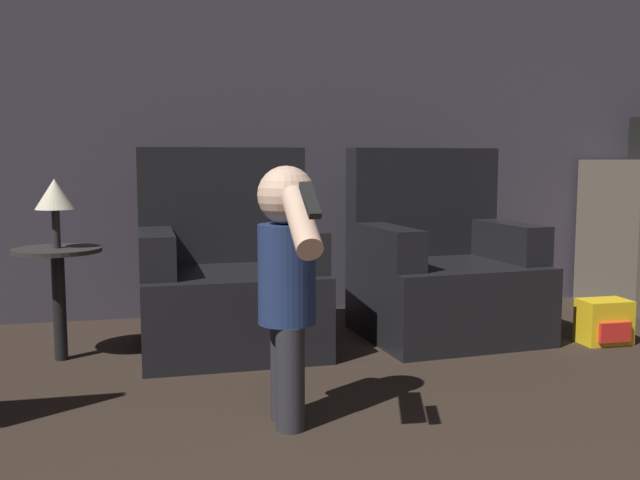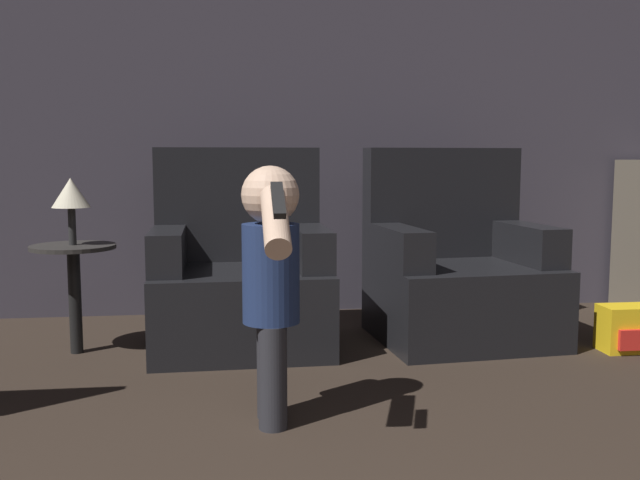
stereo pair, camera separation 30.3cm
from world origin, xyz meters
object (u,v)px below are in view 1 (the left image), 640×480
Objects in this scene: armchair_left at (229,280)px; person_toddler at (287,274)px; toy_backpack at (604,322)px; armchair_right at (442,272)px; lamp at (55,196)px.

armchair_left is 1.14m from person_toddler.
toy_backpack is (1.87, -0.38, -0.23)m from armchair_left.
toy_backpack is at bearing -67.73° from person_toddler.
person_toddler is (0.09, -1.12, 0.20)m from armchair_left.
armchair_right is 0.86m from toy_backpack.
armchair_right is 1.55m from person_toddler.
armchair_left is at bearing 174.80° from armchair_right.
armchair_left is 1.09× the size of person_toddler.
armchair_left is 1.00× the size of armchair_right.
armchair_right is 1.09× the size of person_toddler.
armchair_left is at bearing 4.68° from lamp.
armchair_left is 1.92m from toy_backpack.
person_toddler is 3.72× the size of toy_backpack.
lamp is at bearing -176.53° from armchair_left.
armchair_right is at bearing -1.22° from armchair_left.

